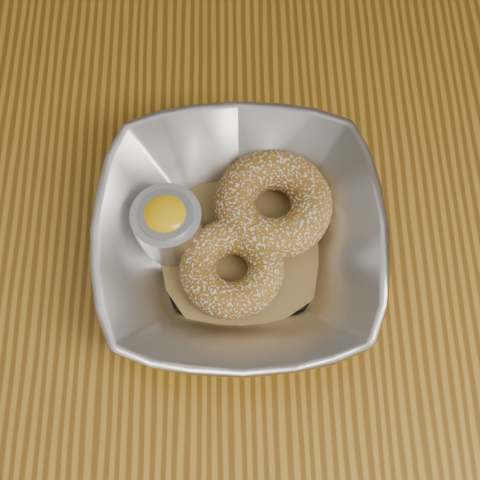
{
  "coord_description": "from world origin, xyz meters",
  "views": [
    {
      "loc": [
        0.1,
        -0.14,
        1.3
      ],
      "look_at": [
        0.11,
        0.07,
        0.78
      ],
      "focal_mm": 50.0,
      "sensor_mm": 36.0,
      "label": 1
    }
  ],
  "objects_px": {
    "donut_front": "(232,268)",
    "ramekin": "(168,224)",
    "donut_back": "(273,204)",
    "serving_bowl": "(240,240)",
    "table": "(130,361)"
  },
  "relations": [
    {
      "from": "ramekin",
      "to": "serving_bowl",
      "type": "bearing_deg",
      "value": -12.97
    },
    {
      "from": "donut_back",
      "to": "donut_front",
      "type": "relative_size",
      "value": 1.17
    },
    {
      "from": "serving_bowl",
      "to": "donut_front",
      "type": "height_order",
      "value": "serving_bowl"
    },
    {
      "from": "donut_back",
      "to": "donut_front",
      "type": "xyz_separation_m",
      "value": [
        -0.04,
        -0.06,
        -0.0
      ]
    },
    {
      "from": "donut_front",
      "to": "ramekin",
      "type": "bearing_deg",
      "value": 145.22
    },
    {
      "from": "table",
      "to": "donut_back",
      "type": "distance_m",
      "value": 0.21
    },
    {
      "from": "donut_front",
      "to": "serving_bowl",
      "type": "bearing_deg",
      "value": 73.23
    },
    {
      "from": "serving_bowl",
      "to": "donut_front",
      "type": "distance_m",
      "value": 0.02
    },
    {
      "from": "serving_bowl",
      "to": "donut_front",
      "type": "bearing_deg",
      "value": -106.77
    },
    {
      "from": "donut_back",
      "to": "serving_bowl",
      "type": "bearing_deg",
      "value": -130.59
    },
    {
      "from": "serving_bowl",
      "to": "donut_back",
      "type": "distance_m",
      "value": 0.04
    },
    {
      "from": "table",
      "to": "serving_bowl",
      "type": "relative_size",
      "value": 5.0
    },
    {
      "from": "donut_back",
      "to": "ramekin",
      "type": "relative_size",
      "value": 1.74
    },
    {
      "from": "serving_bowl",
      "to": "ramekin",
      "type": "height_order",
      "value": "ramekin"
    },
    {
      "from": "table",
      "to": "ramekin",
      "type": "bearing_deg",
      "value": 60.76
    }
  ]
}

